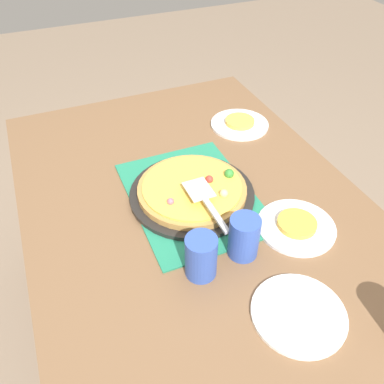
# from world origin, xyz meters

# --- Properties ---
(ground_plane) EXTENTS (8.00, 8.00, 0.00)m
(ground_plane) POSITION_xyz_m (0.00, 0.00, 0.00)
(ground_plane) COLOR #84705B
(dining_table) EXTENTS (1.40, 1.00, 0.75)m
(dining_table) POSITION_xyz_m (0.00, 0.00, 0.64)
(dining_table) COLOR brown
(dining_table) RESTS_ON ground_plane
(placemat) EXTENTS (0.48, 0.36, 0.01)m
(placemat) POSITION_xyz_m (0.00, 0.00, 0.75)
(placemat) COLOR #237F5B
(placemat) RESTS_ON dining_table
(pizza_pan) EXTENTS (0.38, 0.38, 0.01)m
(pizza_pan) POSITION_xyz_m (0.00, 0.00, 0.76)
(pizza_pan) COLOR black
(pizza_pan) RESTS_ON placemat
(pizza) EXTENTS (0.33, 0.33, 0.05)m
(pizza) POSITION_xyz_m (0.00, 0.00, 0.78)
(pizza) COLOR #B78442
(pizza) RESTS_ON pizza_pan
(plate_near_left) EXTENTS (0.22, 0.22, 0.01)m
(plate_near_left) POSITION_xyz_m (0.23, 0.22, 0.76)
(plate_near_left) COLOR white
(plate_near_left) RESTS_ON dining_table
(plate_far_right) EXTENTS (0.22, 0.22, 0.01)m
(plate_far_right) POSITION_xyz_m (-0.31, 0.33, 0.76)
(plate_far_right) COLOR white
(plate_far_right) RESTS_ON dining_table
(plate_side) EXTENTS (0.22, 0.22, 0.01)m
(plate_side) POSITION_xyz_m (0.47, 0.07, 0.76)
(plate_side) COLOR white
(plate_side) RESTS_ON dining_table
(served_slice_left) EXTENTS (0.11, 0.11, 0.02)m
(served_slice_left) POSITION_xyz_m (0.23, 0.22, 0.77)
(served_slice_left) COLOR gold
(served_slice_left) RESTS_ON plate_near_left
(served_slice_right) EXTENTS (0.11, 0.11, 0.02)m
(served_slice_right) POSITION_xyz_m (-0.31, 0.33, 0.77)
(served_slice_right) COLOR #EAB747
(served_slice_right) RESTS_ON plate_far_right
(cup_far) EXTENTS (0.08, 0.08, 0.12)m
(cup_far) POSITION_xyz_m (0.27, -0.09, 0.81)
(cup_far) COLOR #3351AD
(cup_far) RESTS_ON dining_table
(cup_corner) EXTENTS (0.08, 0.08, 0.12)m
(cup_corner) POSITION_xyz_m (0.25, 0.04, 0.81)
(cup_corner) COLOR #3351AD
(cup_corner) RESTS_ON dining_table
(pizza_server) EXTENTS (0.23, 0.07, 0.01)m
(pizza_server) POSITION_xyz_m (0.10, 0.00, 0.82)
(pizza_server) COLOR silver
(pizza_server) RESTS_ON pizza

